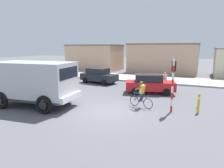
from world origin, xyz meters
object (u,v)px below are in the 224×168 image
at_px(truck_foreground, 35,81).
at_px(traffic_light_pole, 173,78).
at_px(car_red_near, 99,75).
at_px(bollard_far, 199,100).
at_px(cyclist, 141,94).
at_px(pedestrian_near_kerb, 165,81).
at_px(bollard_near, 198,106).
at_px(car_white_mid, 150,84).

height_order(truck_foreground, traffic_light_pole, traffic_light_pole).
height_order(car_red_near, bollard_far, car_red_near).
height_order(truck_foreground, bollard_far, truck_foreground).
bearing_deg(bollard_far, cyclist, -154.34).
xyz_separation_m(pedestrian_near_kerb, bollard_near, (2.95, -5.79, -0.40)).
xyz_separation_m(traffic_light_pole, bollard_far, (1.48, 1.79, -1.62)).
xyz_separation_m(cyclist, bollard_far, (3.40, 1.63, -0.41)).
distance_m(truck_foreground, car_red_near, 9.29).
height_order(bollard_near, bollard_far, same).
xyz_separation_m(pedestrian_near_kerb, bollard_far, (2.95, -4.39, -0.40)).
xyz_separation_m(cyclist, bollard_near, (3.40, 0.23, -0.41)).
xyz_separation_m(car_white_mid, pedestrian_near_kerb, (0.92, 1.78, 0.03)).
bearing_deg(traffic_light_pole, bollard_near, 14.89).
xyz_separation_m(truck_foreground, traffic_light_pole, (8.43, 2.30, 0.40)).
relative_size(truck_foreground, car_white_mid, 1.31).
xyz_separation_m(cyclist, traffic_light_pole, (1.92, -0.16, 1.20)).
bearing_deg(pedestrian_near_kerb, car_white_mid, -117.44).
relative_size(truck_foreground, pedestrian_near_kerb, 3.49).
xyz_separation_m(truck_foreground, pedestrian_near_kerb, (6.96, 8.49, -0.82)).
bearing_deg(traffic_light_pole, car_white_mid, 118.60).
distance_m(cyclist, car_white_mid, 4.27).
height_order(pedestrian_near_kerb, bollard_far, pedestrian_near_kerb).
relative_size(traffic_light_pole, bollard_far, 3.56).
bearing_deg(bollard_near, car_white_mid, 134.01).
bearing_deg(pedestrian_near_kerb, truck_foreground, -129.35).
bearing_deg(truck_foreground, traffic_light_pole, 15.26).
bearing_deg(car_white_mid, cyclist, -83.60).
relative_size(truck_foreground, bollard_near, 6.28).
relative_size(cyclist, pedestrian_near_kerb, 1.06).
xyz_separation_m(car_white_mid, bollard_far, (3.88, -2.61, -0.37)).
distance_m(cyclist, bollard_near, 3.43).
bearing_deg(truck_foreground, bollard_far, 22.45).
xyz_separation_m(traffic_light_pole, car_white_mid, (-2.40, 4.40, -1.25)).
bearing_deg(car_white_mid, bollard_far, -33.98).
bearing_deg(bollard_near, pedestrian_near_kerb, 116.99).
bearing_deg(bollard_far, bollard_near, -90.00).
bearing_deg(bollard_near, traffic_light_pole, -165.11).
xyz_separation_m(cyclist, pedestrian_near_kerb, (0.45, 6.03, -0.02)).
relative_size(car_red_near, pedestrian_near_kerb, 2.62).
bearing_deg(car_white_mid, car_red_near, 157.69).
relative_size(bollard_near, bollard_far, 1.00).
bearing_deg(pedestrian_near_kerb, bollard_far, -56.11).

